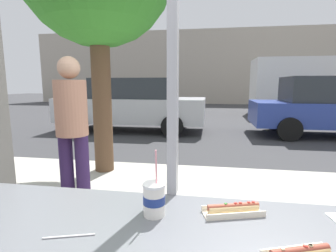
# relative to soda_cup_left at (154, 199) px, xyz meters

# --- Properties ---
(ground_plane) EXTENTS (60.00, 60.00, 0.00)m
(ground_plane) POSITION_rel_soda_cup_left_xyz_m (0.04, 8.18, -1.01)
(ground_plane) COLOR #38383A
(sidewalk_strip) EXTENTS (16.00, 2.80, 0.15)m
(sidewalk_strip) POSITION_rel_soda_cup_left_xyz_m (0.04, 1.78, -0.94)
(sidewalk_strip) COLOR #B2ADA3
(sidewalk_strip) RESTS_ON ground
(window_wall) EXTENTS (2.86, 0.20, 2.90)m
(window_wall) POSITION_rel_soda_cup_left_xyz_m (0.04, 0.26, 0.77)
(window_wall) COLOR #56544F
(window_wall) RESTS_ON ground
(building_facade_far) EXTENTS (28.00, 1.20, 5.60)m
(building_facade_far) POSITION_rel_soda_cup_left_xyz_m (0.04, 19.93, 1.79)
(building_facade_far) COLOR #A89E8E
(building_facade_far) RESTS_ON ground
(soda_cup_left) EXTENTS (0.10, 0.10, 0.30)m
(soda_cup_left) POSITION_rel_soda_cup_left_xyz_m (0.00, 0.00, 0.00)
(soda_cup_left) COLOR silver
(soda_cup_left) RESTS_ON window_counter
(hotdog_tray_far) EXTENTS (0.28, 0.16, 0.05)m
(hotdog_tray_far) POSITION_rel_soda_cup_left_xyz_m (0.34, 0.06, -0.05)
(hotdog_tray_far) COLOR beige
(hotdog_tray_far) RESTS_ON window_counter
(loose_straw) EXTENTS (0.18, 0.06, 0.01)m
(loose_straw) POSITION_rel_soda_cup_left_xyz_m (-0.28, -0.21, -0.07)
(loose_straw) COLOR white
(loose_straw) RESTS_ON window_counter
(parked_car_silver) EXTENTS (4.70, 1.95, 1.69)m
(parked_car_silver) POSITION_rel_soda_cup_left_xyz_m (-2.26, 7.08, -0.15)
(parked_car_silver) COLOR #BCBCC1
(parked_car_silver) RESTS_ON ground
(parked_car_blue) EXTENTS (4.43, 1.96, 1.72)m
(parked_car_blue) POSITION_rel_soda_cup_left_xyz_m (3.66, 7.08, -0.14)
(parked_car_blue) COLOR #283D93
(parked_car_blue) RESTS_ON ground
(box_truck) EXTENTS (6.84, 2.44, 2.70)m
(box_truck) POSITION_rel_soda_cup_left_xyz_m (5.59, 12.30, 0.50)
(box_truck) COLOR silver
(box_truck) RESTS_ON ground
(pedestrian) EXTENTS (0.32, 0.32, 1.63)m
(pedestrian) POSITION_rel_soda_cup_left_xyz_m (-1.15, 1.38, 0.07)
(pedestrian) COLOR #321F4A
(pedestrian) RESTS_ON sidewalk_strip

